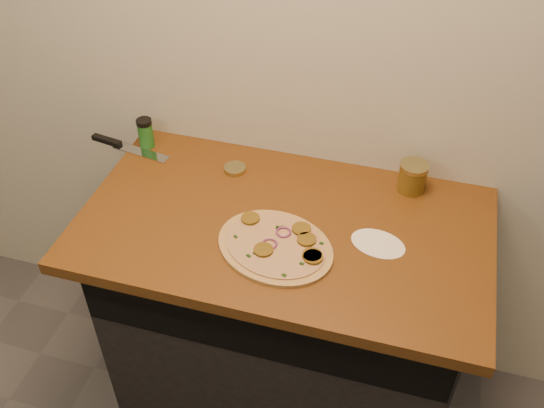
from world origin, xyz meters
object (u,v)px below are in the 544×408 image
(spice_shaker, at_px, (146,133))
(pizza, at_px, (276,246))
(salsa_jar, at_px, (412,177))
(chefs_knife, at_px, (123,146))

(spice_shaker, bearing_deg, pizza, -32.18)
(spice_shaker, bearing_deg, salsa_jar, 0.93)
(pizza, height_order, salsa_jar, salsa_jar)
(pizza, height_order, chefs_knife, pizza)
(chefs_knife, height_order, salsa_jar, salsa_jar)
(chefs_knife, height_order, spice_shaker, spice_shaker)
(chefs_knife, bearing_deg, salsa_jar, 2.69)
(chefs_knife, relative_size, spice_shaker, 2.88)
(salsa_jar, xyz_separation_m, spice_shaker, (-0.88, -0.01, 0.00))
(pizza, bearing_deg, chefs_knife, 153.27)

